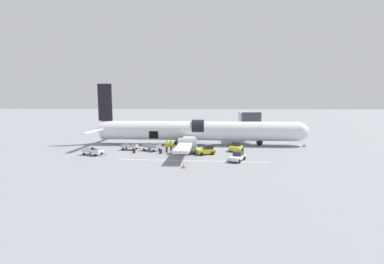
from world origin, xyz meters
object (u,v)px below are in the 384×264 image
Objects in this scene: baggage_tug_lead at (206,150)px; ground_crew_loader_b at (167,144)px; baggage_tug_rear at (236,147)px; ground_crew_driver at (171,145)px; baggage_cart_empty at (93,152)px; ground_crew_supervisor at (175,149)px; baggage_cart_loading at (152,147)px; suitcase_on_tarmac_upright at (134,151)px; baggage_tug_mid at (237,157)px; baggage_cart_queued at (130,147)px; suitcase_on_tarmac_spare at (161,152)px; airplane at (196,131)px; ground_crew_loader_a at (167,147)px.

ground_crew_loader_b is at bearing 148.26° from baggage_tug_lead.
baggage_tug_rear is 1.64× the size of ground_crew_driver.
baggage_cart_empty is 2.61× the size of ground_crew_supervisor.
baggage_cart_loading is 3.31m from suitcase_on_tarmac_upright.
baggage_cart_queued is (-17.50, 7.07, -0.09)m from baggage_tug_mid.
ground_crew_loader_b is 5.09m from ground_crew_supervisor.
ground_crew_supervisor is 2.46m from suitcase_on_tarmac_spare.
airplane is 25.76× the size of ground_crew_loader_b.
baggage_tug_rear is at bearing -6.05° from ground_crew_loader_b.
baggage_tug_mid is (4.40, -4.13, -0.09)m from baggage_tug_lead.
ground_crew_loader_a reaches higher than suitcase_on_tarmac_upright.
airplane reaches higher than baggage_cart_queued.
baggage_cart_queued is (-13.10, 2.94, -0.18)m from baggage_tug_lead.
ground_crew_supervisor is at bearing -160.79° from baggage_tug_rear.
baggage_cart_empty is 2.41× the size of ground_crew_driver.
baggage_cart_loading is 5.13m from ground_crew_supervisor.
ground_crew_loader_b is at bearing 38.93° from baggage_cart_loading.
ground_crew_loader_a reaches higher than baggage_cart_loading.
ground_crew_loader_b reaches higher than baggage_tug_rear.
baggage_cart_empty is (-17.55, -1.69, -0.15)m from baggage_tug_lead.
airplane is 14.92m from baggage_tug_mid.
suitcase_on_tarmac_spare is (-0.39, -4.25, -0.51)m from ground_crew_loader_b.
ground_crew_supervisor is (12.67, 1.23, 0.33)m from baggage_cart_empty.
baggage_tug_rear is 11.60m from ground_crew_loader_a.
suitcase_on_tarmac_upright is (-11.59, 0.19, -0.39)m from baggage_tug_lead.
baggage_cart_queued is at bearing 158.00° from baggage_tug_mid.
ground_crew_loader_a is at bearing -26.70° from baggage_cart_loading.
airplane reaches higher than baggage_cart_loading.
baggage_cart_empty is at bearing -170.75° from suitcase_on_tarmac_spare.
ground_crew_driver reaches higher than baggage_cart_queued.
ground_crew_supervisor reaches higher than ground_crew_loader_b.
airplane is 53.38× the size of suitcase_on_tarmac_spare.
baggage_cart_queued is at bearing -179.86° from baggage_tug_rear.
baggage_cart_queued is 6.42m from baggage_cart_empty.
ground_crew_supervisor is 2.07× the size of suitcase_on_tarmac_spare.
ground_crew_loader_b is (-11.84, 1.25, 0.16)m from baggage_tug_rear.
airplane reaches higher than ground_crew_supervisor.
airplane is 12.70m from baggage_cart_queued.
baggage_tug_rear is at bearing 11.71° from baggage_cart_empty.
baggage_cart_empty is 12.36m from ground_crew_driver.
ground_crew_loader_a is (6.66, -1.92, 0.45)m from baggage_cart_queued.
baggage_tug_mid is at bearing -43.17° from baggage_tug_lead.
ground_crew_loader_b is at bearing 11.76° from baggage_cart_queued.
airplane is at bearing 139.63° from baggage_tug_rear.
ground_crew_loader_a is (11.11, 2.71, 0.42)m from baggage_cart_empty.
baggage_tug_rear is at bearing 2.34° from ground_crew_driver.
baggage_tug_lead reaches higher than baggage_tug_mid.
baggage_tug_lead is 1.84× the size of ground_crew_driver.
ground_crew_supervisor reaches higher than baggage_cart_queued.
baggage_tug_lead is 0.89× the size of baggage_cart_queued.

